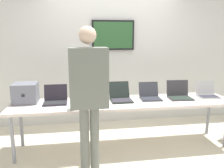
{
  "coord_description": "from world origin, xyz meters",
  "views": [
    {
      "loc": [
        -0.67,
        -3.23,
        1.69
      ],
      "look_at": [
        -0.18,
        0.01,
        0.99
      ],
      "focal_mm": 36.76,
      "sensor_mm": 36.0,
      "label": 1
    }
  ],
  "objects_px": {
    "laptop_station_0": "(55,99)",
    "laptop_station_4": "(179,94)",
    "equipment_box": "(26,93)",
    "person": "(89,88)",
    "laptop_station_1": "(86,98)",
    "laptop_station_5": "(207,93)",
    "workbench": "(124,104)",
    "laptop_station_2": "(121,96)",
    "laptop_station_3": "(150,95)"
  },
  "relations": [
    {
      "from": "laptop_station_0",
      "to": "person",
      "type": "relative_size",
      "value": 0.19
    },
    {
      "from": "laptop_station_2",
      "to": "workbench",
      "type": "bearing_deg",
      "value": -67.13
    },
    {
      "from": "laptop_station_1",
      "to": "laptop_station_0",
      "type": "bearing_deg",
      "value": -178.76
    },
    {
      "from": "workbench",
      "to": "laptop_station_5",
      "type": "height_order",
      "value": "laptop_station_5"
    },
    {
      "from": "workbench",
      "to": "laptop_station_4",
      "type": "xyz_separation_m",
      "value": [
        0.9,
        0.06,
        0.11
      ]
    },
    {
      "from": "workbench",
      "to": "laptop_station_3",
      "type": "distance_m",
      "value": 0.46
    },
    {
      "from": "laptop_station_0",
      "to": "laptop_station_3",
      "type": "distance_m",
      "value": 1.44
    },
    {
      "from": "laptop_station_0",
      "to": "laptop_station_4",
      "type": "bearing_deg",
      "value": -0.69
    },
    {
      "from": "laptop_station_1",
      "to": "laptop_station_4",
      "type": "xyz_separation_m",
      "value": [
        1.46,
        -0.03,
        0.0
      ]
    },
    {
      "from": "workbench",
      "to": "laptop_station_0",
      "type": "bearing_deg",
      "value": 175.18
    },
    {
      "from": "equipment_box",
      "to": "laptop_station_1",
      "type": "height_order",
      "value": "equipment_box"
    },
    {
      "from": "laptop_station_0",
      "to": "laptop_station_1",
      "type": "bearing_deg",
      "value": 1.24
    },
    {
      "from": "person",
      "to": "laptop_station_5",
      "type": "bearing_deg",
      "value": 19.75
    },
    {
      "from": "laptop_station_0",
      "to": "equipment_box",
      "type": "bearing_deg",
      "value": 169.21
    },
    {
      "from": "laptop_station_3",
      "to": "person",
      "type": "height_order",
      "value": "person"
    },
    {
      "from": "laptop_station_4",
      "to": "person",
      "type": "relative_size",
      "value": 0.21
    },
    {
      "from": "laptop_station_4",
      "to": "laptop_station_5",
      "type": "distance_m",
      "value": 0.48
    },
    {
      "from": "equipment_box",
      "to": "laptop_station_1",
      "type": "xyz_separation_m",
      "value": [
        0.87,
        -0.07,
        -0.09
      ]
    },
    {
      "from": "laptop_station_1",
      "to": "laptop_station_3",
      "type": "relative_size",
      "value": 1.23
    },
    {
      "from": "equipment_box",
      "to": "person",
      "type": "distance_m",
      "value": 1.2
    },
    {
      "from": "laptop_station_0",
      "to": "laptop_station_3",
      "type": "xyz_separation_m",
      "value": [
        1.44,
        0.01,
        -0.0
      ]
    },
    {
      "from": "laptop_station_4",
      "to": "person",
      "type": "distance_m",
      "value": 1.64
    },
    {
      "from": "laptop_station_1",
      "to": "laptop_station_2",
      "type": "relative_size",
      "value": 1.06
    },
    {
      "from": "laptop_station_4",
      "to": "workbench",
      "type": "bearing_deg",
      "value": -176.1
    },
    {
      "from": "laptop_station_5",
      "to": "laptop_station_4",
      "type": "bearing_deg",
      "value": -178.6
    },
    {
      "from": "laptop_station_0",
      "to": "laptop_station_4",
      "type": "distance_m",
      "value": 1.91
    },
    {
      "from": "laptop_station_0",
      "to": "laptop_station_1",
      "type": "distance_m",
      "value": 0.45
    },
    {
      "from": "workbench",
      "to": "laptop_station_1",
      "type": "bearing_deg",
      "value": 170.4
    },
    {
      "from": "workbench",
      "to": "laptop_station_2",
      "type": "xyz_separation_m",
      "value": [
        -0.03,
        0.08,
        0.1
      ]
    },
    {
      "from": "laptop_station_2",
      "to": "person",
      "type": "relative_size",
      "value": 0.21
    },
    {
      "from": "laptop_station_0",
      "to": "laptop_station_4",
      "type": "relative_size",
      "value": 0.91
    },
    {
      "from": "equipment_box",
      "to": "laptop_station_2",
      "type": "distance_m",
      "value": 1.4
    },
    {
      "from": "laptop_station_2",
      "to": "laptop_station_0",
      "type": "bearing_deg",
      "value": 179.73
    },
    {
      "from": "workbench",
      "to": "laptop_station_1",
      "type": "xyz_separation_m",
      "value": [
        -0.56,
        0.09,
        0.1
      ]
    },
    {
      "from": "laptop_station_3",
      "to": "laptop_station_2",
      "type": "bearing_deg",
      "value": -178.3
    },
    {
      "from": "equipment_box",
      "to": "laptop_station_3",
      "type": "distance_m",
      "value": 1.87
    },
    {
      "from": "laptop_station_0",
      "to": "person",
      "type": "xyz_separation_m",
      "value": [
        0.45,
        -0.71,
        0.31
      ]
    },
    {
      "from": "workbench",
      "to": "equipment_box",
      "type": "distance_m",
      "value": 1.45
    },
    {
      "from": "equipment_box",
      "to": "person",
      "type": "xyz_separation_m",
      "value": [
        0.88,
        -0.79,
        0.22
      ]
    },
    {
      "from": "workbench",
      "to": "laptop_station_1",
      "type": "height_order",
      "value": "laptop_station_1"
    },
    {
      "from": "laptop_station_1",
      "to": "laptop_station_2",
      "type": "bearing_deg",
      "value": -1.56
    },
    {
      "from": "laptop_station_3",
      "to": "person",
      "type": "relative_size",
      "value": 0.18
    },
    {
      "from": "workbench",
      "to": "laptop_station_4",
      "type": "height_order",
      "value": "laptop_station_4"
    },
    {
      "from": "laptop_station_0",
      "to": "person",
      "type": "bearing_deg",
      "value": -57.36
    },
    {
      "from": "equipment_box",
      "to": "person",
      "type": "height_order",
      "value": "person"
    },
    {
      "from": "workbench",
      "to": "laptop_station_1",
      "type": "distance_m",
      "value": 0.57
    },
    {
      "from": "workbench",
      "to": "laptop_station_4",
      "type": "relative_size",
      "value": 8.97
    },
    {
      "from": "laptop_station_3",
      "to": "laptop_station_5",
      "type": "height_order",
      "value": "laptop_station_3"
    },
    {
      "from": "laptop_station_5",
      "to": "laptop_station_0",
      "type": "bearing_deg",
      "value": 179.73
    },
    {
      "from": "laptop_station_5",
      "to": "person",
      "type": "distance_m",
      "value": 2.08
    }
  ]
}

